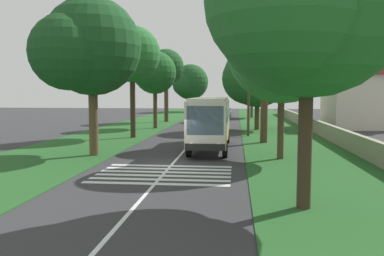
{
  "coord_description": "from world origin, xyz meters",
  "views": [
    {
      "loc": [
        -22.97,
        -3.59,
        4.12
      ],
      "look_at": [
        5.49,
        -0.54,
        1.6
      ],
      "focal_mm": 38.12,
      "sensor_mm": 36.0,
      "label": 1
    }
  ],
  "objects_px": {
    "roadside_tree_left_0": "(154,74)",
    "roadside_tree_left_1": "(165,68)",
    "roadside_tree_left_3": "(88,50)",
    "roadside_tree_right_3": "(251,80)",
    "coach_bus": "(211,119)",
    "roadside_tree_right_1": "(255,76)",
    "trailing_car_0": "(218,121)",
    "roadside_tree_right_0": "(280,50)",
    "roadside_tree_right_2": "(302,0)",
    "utility_pole": "(249,92)",
    "trailing_car_3": "(226,112)",
    "roadside_building": "(360,99)",
    "roadside_tree_left_4": "(130,56)",
    "roadside_tree_left_2": "(190,83)",
    "roadside_tree_right_4": "(263,42)",
    "trailing_car_2": "(224,114)",
    "trailing_car_1": "(196,118)"
  },
  "relations": [
    {
      "from": "roadside_tree_left_0",
      "to": "utility_pole",
      "type": "relative_size",
      "value": 1.11
    },
    {
      "from": "roadside_tree_right_1",
      "to": "roadside_tree_right_2",
      "type": "xyz_separation_m",
      "value": [
        -30.35,
        -0.15,
        1.34
      ]
    },
    {
      "from": "roadside_tree_left_3",
      "to": "roadside_tree_right_3",
      "type": "distance_m",
      "value": 42.75
    },
    {
      "from": "trailing_car_2",
      "to": "roadside_building",
      "type": "distance_m",
      "value": 22.1
    },
    {
      "from": "roadside_tree_left_0",
      "to": "roadside_building",
      "type": "bearing_deg",
      "value": -81.57
    },
    {
      "from": "roadside_tree_right_4",
      "to": "roadside_tree_left_0",
      "type": "bearing_deg",
      "value": 42.37
    },
    {
      "from": "trailing_car_0",
      "to": "trailing_car_1",
      "type": "bearing_deg",
      "value": 27.68
    },
    {
      "from": "roadside_tree_right_2",
      "to": "roadside_tree_right_3",
      "type": "relative_size",
      "value": 1.13
    },
    {
      "from": "roadside_tree_left_4",
      "to": "roadside_tree_right_1",
      "type": "bearing_deg",
      "value": -52.36
    },
    {
      "from": "roadside_tree_right_2",
      "to": "roadside_tree_left_1",
      "type": "bearing_deg",
      "value": 16.0
    },
    {
      "from": "roadside_tree_left_2",
      "to": "roadside_tree_right_3",
      "type": "height_order",
      "value": "roadside_tree_left_2"
    },
    {
      "from": "trailing_car_0",
      "to": "roadside_building",
      "type": "height_order",
      "value": "roadside_building"
    },
    {
      "from": "trailing_car_2",
      "to": "utility_pole",
      "type": "xyz_separation_m",
      "value": [
        -25.83,
        -3.02,
        3.44
      ]
    },
    {
      "from": "roadside_tree_right_1",
      "to": "utility_pole",
      "type": "relative_size",
      "value": 1.23
    },
    {
      "from": "trailing_car_1",
      "to": "roadside_tree_left_1",
      "type": "height_order",
      "value": "roadside_tree_left_1"
    },
    {
      "from": "trailing_car_1",
      "to": "roadside_tree_left_2",
      "type": "bearing_deg",
      "value": 8.08
    },
    {
      "from": "trailing_car_2",
      "to": "roadside_tree_left_2",
      "type": "height_order",
      "value": "roadside_tree_left_2"
    },
    {
      "from": "coach_bus",
      "to": "roadside_tree_right_1",
      "type": "bearing_deg",
      "value": -14.17
    },
    {
      "from": "trailing_car_3",
      "to": "roadside_tree_left_1",
      "type": "bearing_deg",
      "value": 152.69
    },
    {
      "from": "trailing_car_3",
      "to": "roadside_tree_left_4",
      "type": "xyz_separation_m",
      "value": [
        -35.28,
        7.71,
        6.65
      ]
    },
    {
      "from": "trailing_car_3",
      "to": "roadside_tree_right_1",
      "type": "distance_m",
      "value": 27.23
    },
    {
      "from": "roadside_tree_left_2",
      "to": "roadside_tree_right_0",
      "type": "distance_m",
      "value": 61.22
    },
    {
      "from": "roadside_tree_left_0",
      "to": "roadside_tree_left_3",
      "type": "bearing_deg",
      "value": 179.41
    },
    {
      "from": "roadside_tree_left_1",
      "to": "utility_pole",
      "type": "distance_m",
      "value": 20.9
    },
    {
      "from": "trailing_car_1",
      "to": "roadside_tree_right_3",
      "type": "height_order",
      "value": "roadside_tree_right_3"
    },
    {
      "from": "trailing_car_1",
      "to": "roadside_tree_left_0",
      "type": "relative_size",
      "value": 0.49
    },
    {
      "from": "roadside_tree_left_4",
      "to": "roadside_tree_right_0",
      "type": "relative_size",
      "value": 0.98
    },
    {
      "from": "roadside_tree_right_1",
      "to": "coach_bus",
      "type": "bearing_deg",
      "value": 165.83
    },
    {
      "from": "roadside_tree_right_2",
      "to": "trailing_car_3",
      "type": "bearing_deg",
      "value": 3.89
    },
    {
      "from": "roadside_tree_left_0",
      "to": "roadside_tree_left_1",
      "type": "xyz_separation_m",
      "value": [
        10.07,
        0.5,
        1.24
      ]
    },
    {
      "from": "roadside_tree_right_1",
      "to": "roadside_tree_right_4",
      "type": "bearing_deg",
      "value": -179.56
    },
    {
      "from": "trailing_car_2",
      "to": "roadside_tree_right_4",
      "type": "height_order",
      "value": "roadside_tree_right_4"
    },
    {
      "from": "trailing_car_0",
      "to": "roadside_tree_right_0",
      "type": "distance_m",
      "value": 24.63
    },
    {
      "from": "coach_bus",
      "to": "trailing_car_0",
      "type": "bearing_deg",
      "value": 0.85
    },
    {
      "from": "roadside_tree_right_0",
      "to": "roadside_tree_right_4",
      "type": "height_order",
      "value": "roadside_tree_right_4"
    },
    {
      "from": "roadside_tree_left_0",
      "to": "roadside_tree_right_0",
      "type": "height_order",
      "value": "roadside_tree_right_0"
    },
    {
      "from": "trailing_car_3",
      "to": "roadside_building",
      "type": "xyz_separation_m",
      "value": [
        -22.08,
        -15.98,
        2.68
      ]
    },
    {
      "from": "trailing_car_3",
      "to": "trailing_car_0",
      "type": "bearing_deg",
      "value": 178.94
    },
    {
      "from": "roadside_tree_left_2",
      "to": "roadside_tree_right_3",
      "type": "relative_size",
      "value": 1.04
    },
    {
      "from": "trailing_car_2",
      "to": "trailing_car_3",
      "type": "relative_size",
      "value": 1.0
    },
    {
      "from": "roadside_tree_left_0",
      "to": "roadside_tree_right_4",
      "type": "height_order",
      "value": "roadside_tree_right_4"
    },
    {
      "from": "trailing_car_3",
      "to": "roadside_tree_left_1",
      "type": "xyz_separation_m",
      "value": [
        -15.48,
        7.99,
        6.75
      ]
    },
    {
      "from": "coach_bus",
      "to": "roadside_tree_left_4",
      "type": "bearing_deg",
      "value": 49.82
    },
    {
      "from": "trailing_car_1",
      "to": "roadside_tree_right_2",
      "type": "bearing_deg",
      "value": -169.45
    },
    {
      "from": "roadside_tree_right_4",
      "to": "utility_pole",
      "type": "xyz_separation_m",
      "value": [
        4.89,
        0.94,
        -4.02
      ]
    },
    {
      "from": "roadside_tree_right_1",
      "to": "roadside_tree_right_0",
      "type": "bearing_deg",
      "value": -178.37
    },
    {
      "from": "trailing_car_0",
      "to": "trailing_car_1",
      "type": "relative_size",
      "value": 1.0
    },
    {
      "from": "coach_bus",
      "to": "roadside_tree_right_1",
      "type": "height_order",
      "value": "roadside_tree_right_1"
    },
    {
      "from": "roadside_tree_left_0",
      "to": "roadside_tree_left_4",
      "type": "height_order",
      "value": "roadside_tree_left_4"
    },
    {
      "from": "trailing_car_1",
      "to": "roadside_tree_right_4",
      "type": "bearing_deg",
      "value": -160.93
    }
  ]
}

